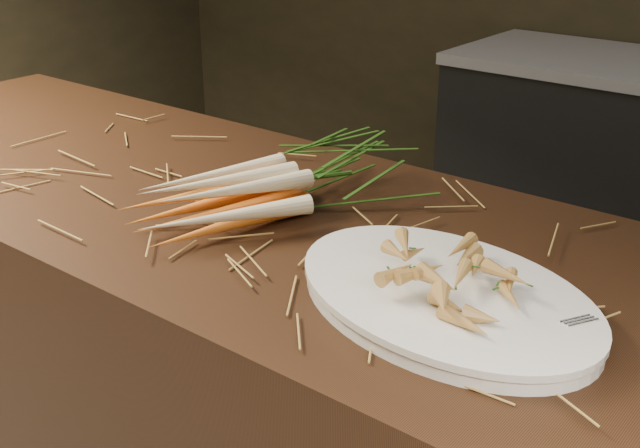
{
  "coord_description": "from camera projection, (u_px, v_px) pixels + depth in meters",
  "views": [
    {
      "loc": [
        0.85,
        -0.62,
        1.42
      ],
      "look_at": [
        0.19,
        0.21,
        0.96
      ],
      "focal_mm": 45.0,
      "sensor_mm": 36.0,
      "label": 1
    }
  ],
  "objects": [
    {
      "name": "straw_bedding",
      "position": [
        269.0,
        207.0,
        1.35
      ],
      "size": [
        1.4,
        0.6,
        0.02
      ],
      "primitive_type": null,
      "color": "olive",
      "rests_on": "main_counter"
    },
    {
      "name": "roasted_veg_heap",
      "position": [
        446.0,
        274.0,
        1.04
      ],
      "size": [
        0.25,
        0.21,
        0.05
      ],
      "primitive_type": null,
      "rotation": [
        0.0,
        0.0,
        -0.23
      ],
      "color": "olive",
      "rests_on": "serving_platter"
    },
    {
      "name": "serving_fork",
      "position": [
        534.0,
        346.0,
        0.92
      ],
      "size": [
        0.1,
        0.15,
        0.0
      ],
      "primitive_type": "cube",
      "rotation": [
        0.0,
        0.0,
        -0.51
      ],
      "color": "silver",
      "rests_on": "serving_platter"
    },
    {
      "name": "root_veg_bunch",
      "position": [
        301.0,
        180.0,
        1.36
      ],
      "size": [
        0.31,
        0.56,
        0.1
      ],
      "rotation": [
        0.0,
        0.0,
        -0.34
      ],
      "color": "orange",
      "rests_on": "main_counter"
    },
    {
      "name": "serving_platter",
      "position": [
        444.0,
        299.0,
        1.05
      ],
      "size": [
        0.51,
        0.39,
        0.02
      ],
      "primitive_type": null,
      "rotation": [
        0.0,
        0.0,
        -0.23
      ],
      "color": "white",
      "rests_on": "main_counter"
    },
    {
      "name": "main_counter",
      "position": [
        275.0,
        428.0,
        1.54
      ],
      "size": [
        2.4,
        0.7,
        0.9
      ],
      "primitive_type": "cube",
      "color": "black",
      "rests_on": "ground"
    }
  ]
}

